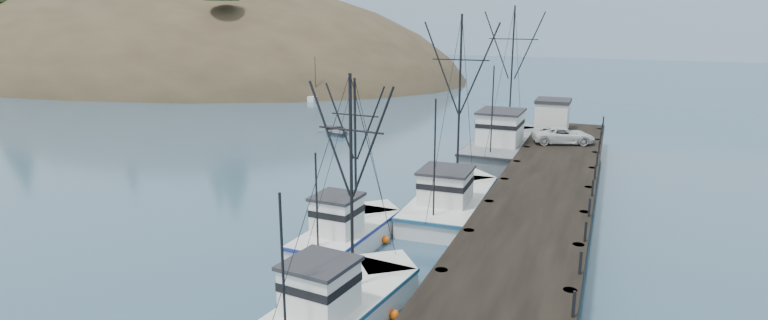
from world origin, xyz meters
TOP-DOWN VIEW (x-y plane):
  - ground at (0.00, 0.00)m, footprint 400.00×400.00m
  - pier at (14.00, 16.00)m, footprint 6.00×44.00m
  - headland at (-74.95, 78.61)m, footprint 134.80×78.00m
  - distant_ridge at (10.00, 170.00)m, footprint 360.00×40.00m
  - distant_ridge_far at (-40.00, 185.00)m, footprint 180.00×25.00m
  - moored_sailboats at (-29.42, 59.24)m, footprint 19.02×11.86m
  - trawler_near at (7.80, -1.31)m, footprint 4.51×10.37m
  - trawler_mid at (4.69, 6.40)m, footprint 3.65×9.32m
  - trawler_far at (8.47, 14.00)m, footprint 4.22×12.58m
  - work_vessel at (9.07, 29.40)m, footprint 5.08×15.97m
  - pier_shed at (12.50, 34.00)m, footprint 3.00×3.20m
  - pickup_truck at (13.97, 28.33)m, footprint 5.38×3.67m
  - motorboat at (-9.27, 34.05)m, footprint 5.63×5.89m

SIDE VIEW (x-z plane):
  - headland at x=-74.95m, z-range -30.05..20.95m
  - ground at x=0.00m, z-range 0.00..0.00m
  - distant_ridge at x=10.00m, z-range -13.00..13.00m
  - distant_ridge_far at x=-40.00m, z-range -9.00..9.00m
  - motorboat at x=-9.27m, z-range -0.50..0.50m
  - moored_sailboats at x=-29.42m, z-range -2.84..3.51m
  - trawler_mid at x=4.69m, z-range -3.93..5.56m
  - trawler_near at x=7.80m, z-range -4.47..6.11m
  - trawler_far at x=8.47m, z-range -5.54..7.19m
  - work_vessel at x=9.07m, z-range -5.44..7.89m
  - pier at x=14.00m, z-range 0.69..2.69m
  - pickup_truck at x=13.97m, z-range 2.00..3.37m
  - pier_shed at x=12.50m, z-range 2.02..4.82m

